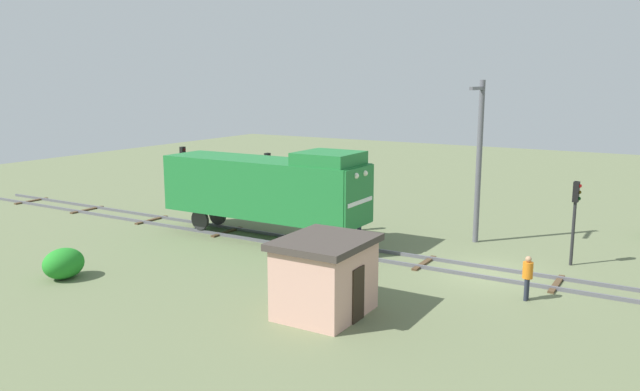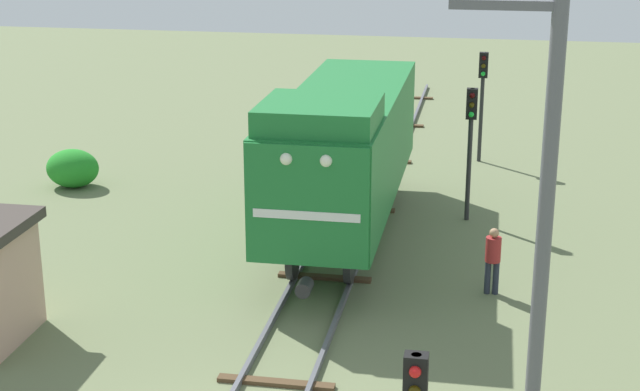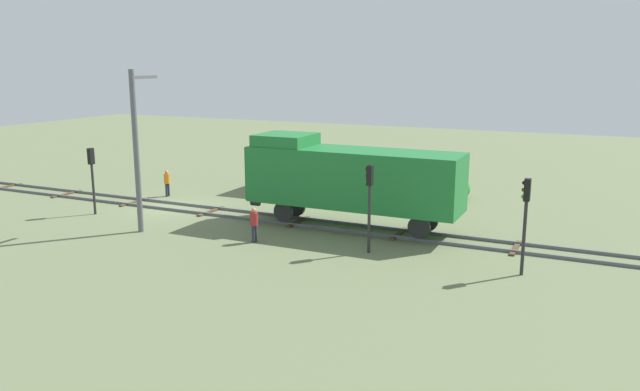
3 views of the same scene
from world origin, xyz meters
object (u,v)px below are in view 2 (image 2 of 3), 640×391
at_px(worker_by_signal, 493,256).
at_px(locomotive, 343,145).
at_px(traffic_signal_mid, 471,129).
at_px(catenary_mast, 542,207).
at_px(traffic_signal_far, 482,86).

bearing_deg(worker_by_signal, locomotive, -29.85).
relative_size(traffic_signal_mid, catenary_mast, 0.49).
bearing_deg(traffic_signal_mid, catenary_mast, -82.56).
bearing_deg(traffic_signal_far, traffic_signal_mid, -91.71).
relative_size(traffic_signal_mid, traffic_signal_far, 1.01).
height_order(locomotive, traffic_signal_far, locomotive).
xyz_separation_m(locomotive, worker_by_signal, (4.20, -3.17, -1.78)).
xyz_separation_m(worker_by_signal, catenary_mast, (0.74, -6.24, 3.32)).
relative_size(traffic_signal_far, catenary_mast, 0.49).
distance_m(locomotive, catenary_mast, 10.74).
bearing_deg(traffic_signal_mid, traffic_signal_far, 88.29).
bearing_deg(catenary_mast, locomotive, 117.69).
height_order(locomotive, worker_by_signal, locomotive).
relative_size(locomotive, worker_by_signal, 6.82).
height_order(worker_by_signal, catenary_mast, catenary_mast).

